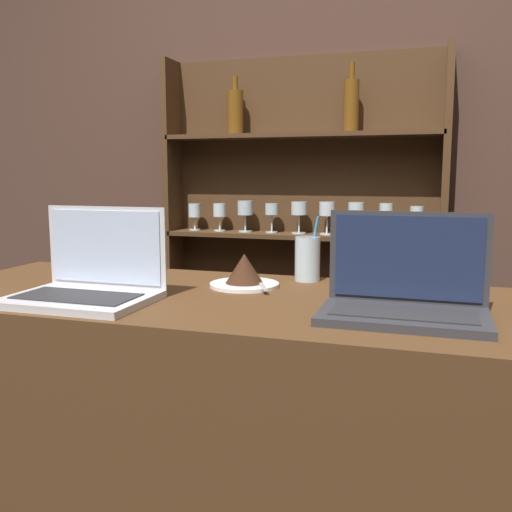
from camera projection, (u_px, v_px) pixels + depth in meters
name	position (u px, v px, depth m)	size (l,w,h in m)	color
bar_counter	(239.00, 475.00, 1.50)	(1.71, 0.65, 0.96)	#4C3019
back_wall	(333.00, 155.00, 2.61)	(7.00, 0.06, 2.70)	#4C3328
back_shelf	(300.00, 245.00, 2.64)	(1.28, 0.18, 1.79)	#472D19
laptop_near	(89.00, 281.00, 1.39)	(0.34, 0.25, 0.22)	silver
laptop_far	(405.00, 294.00, 1.22)	(0.35, 0.21, 0.22)	#333338
cake_plate	(244.00, 273.00, 1.55)	(0.19, 0.19, 0.09)	white
water_glass	(308.00, 259.00, 1.63)	(0.07, 0.07, 0.19)	silver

